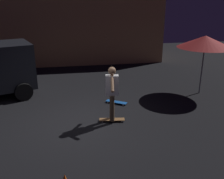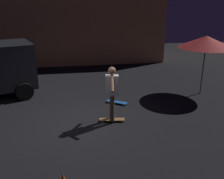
{
  "view_description": "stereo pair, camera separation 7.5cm",
  "coord_description": "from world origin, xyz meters",
  "px_view_note": "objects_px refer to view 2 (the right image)",
  "views": [
    {
      "loc": [
        -0.18,
        -6.99,
        3.56
      ],
      "look_at": [
        1.08,
        -0.02,
        1.05
      ],
      "focal_mm": 40.49,
      "sensor_mm": 36.0,
      "label": 1
    },
    {
      "loc": [
        -0.11,
        -7.0,
        3.56
      ],
      "look_at": [
        1.08,
        -0.02,
        1.05
      ],
      "focal_mm": 40.49,
      "sensor_mm": 36.0,
      "label": 2
    }
  ],
  "objects_px": {
    "patio_umbrella": "(206,42)",
    "skateboard_spare": "(117,102)",
    "skater": "(112,90)",
    "skateboard_ridden": "(112,120)"
  },
  "relations": [
    {
      "from": "skateboard_spare",
      "to": "skater",
      "type": "relative_size",
      "value": 0.45
    },
    {
      "from": "patio_umbrella",
      "to": "skateboard_spare",
      "type": "height_order",
      "value": "patio_umbrella"
    },
    {
      "from": "skateboard_ridden",
      "to": "skateboard_spare",
      "type": "bearing_deg",
      "value": 73.35
    },
    {
      "from": "skateboard_ridden",
      "to": "skater",
      "type": "height_order",
      "value": "skater"
    },
    {
      "from": "patio_umbrella",
      "to": "skateboard_spare",
      "type": "distance_m",
      "value": 4.1
    },
    {
      "from": "patio_umbrella",
      "to": "skateboard_ridden",
      "type": "xyz_separation_m",
      "value": [
        -3.94,
        -1.88,
        -2.02
      ]
    },
    {
      "from": "skateboard_ridden",
      "to": "skater",
      "type": "xyz_separation_m",
      "value": [
        -0.0,
        0.0,
        0.98
      ]
    },
    {
      "from": "skateboard_spare",
      "to": "patio_umbrella",
      "type": "bearing_deg",
      "value": 8.1
    },
    {
      "from": "patio_umbrella",
      "to": "skater",
      "type": "height_order",
      "value": "patio_umbrella"
    },
    {
      "from": "skateboard_spare",
      "to": "skater",
      "type": "bearing_deg",
      "value": -106.65
    }
  ]
}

